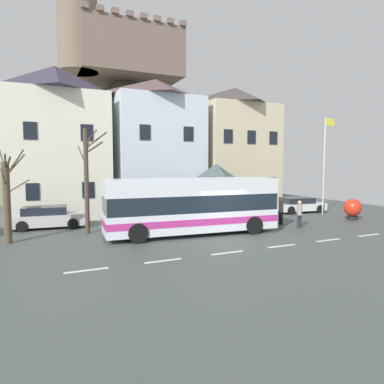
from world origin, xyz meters
The scene contains 18 objects.
ground_plane centered at (0.00, 0.00, -0.03)m, with size 40.00×60.00×0.07m.
townhouse_00 centered at (-7.61, 11.95, 5.48)m, with size 6.90×5.97×10.96m.
townhouse_01 centered at (-0.10, 11.59, 5.34)m, with size 6.87×5.24×10.68m.
townhouse_02 centered at (7.37, 11.60, 5.34)m, with size 6.75×5.27×10.69m.
hilltop_castle centered at (3.13, 35.42, 9.01)m, with size 42.69×42.69×24.73m.
transit_bus centered at (-1.26, 2.03, 1.57)m, with size 9.78×3.22×3.10m.
bus_shelter centered at (2.40, 5.97, 3.13)m, with size 3.60×3.60×3.90m.
parked_car_00 centered at (-8.52, 7.34, 0.66)m, with size 4.36×2.20×1.33m.
parked_car_01 centered at (4.40, 6.51, 0.66)m, with size 4.46×1.92×1.34m.
parked_car_03 centered at (10.13, 6.24, 0.60)m, with size 4.21×2.30×1.21m.
pedestrian_00 centered at (5.51, 1.00, 0.94)m, with size 0.35×0.33×1.68m.
pedestrian_01 centered at (2.34, 4.38, 0.83)m, with size 0.38×0.29×1.64m.
pedestrian_02 centered at (5.22, 2.38, 0.87)m, with size 0.31×0.37×1.67m.
public_bench centered at (2.53, 8.13, 0.47)m, with size 1.51×0.48×0.87m.
flagpole centered at (11.24, 4.69, 4.30)m, with size 0.95×0.10×7.46m.
harbour_buoy centered at (11.01, 1.80, 0.81)m, with size 1.22×1.22×1.47m.
bare_tree_00 centered at (-10.42, 3.78, 2.17)m, with size 1.38×1.46×4.71m.
bare_tree_01 centered at (-6.50, 4.71, 3.16)m, with size 1.46×1.82×5.89m.
Camera 1 is at (-9.06, -15.08, 3.94)m, focal length 31.93 mm.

